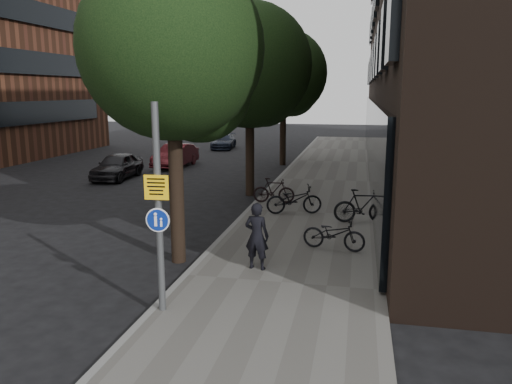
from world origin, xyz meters
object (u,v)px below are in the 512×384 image
(signpost, at_px, (159,209))
(parked_bike_facade_near, at_px, (334,234))
(parked_car_near, at_px, (117,166))
(pedestrian, at_px, (257,236))

(signpost, height_order, parked_bike_facade_near, signpost)
(parked_car_near, bearing_deg, signpost, -62.22)
(signpost, distance_m, parked_car_near, 16.38)
(signpost, xyz_separation_m, parked_car_near, (-8.14, 14.14, -1.49))
(parked_bike_facade_near, height_order, parked_car_near, parked_car_near)
(pedestrian, xyz_separation_m, parked_bike_facade_near, (1.72, 1.85, -0.37))
(parked_bike_facade_near, bearing_deg, pedestrian, 147.02)
(pedestrian, xyz_separation_m, parked_car_near, (-9.47, 11.52, -0.29))
(signpost, distance_m, pedestrian, 3.17)
(signpost, relative_size, pedestrian, 2.47)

